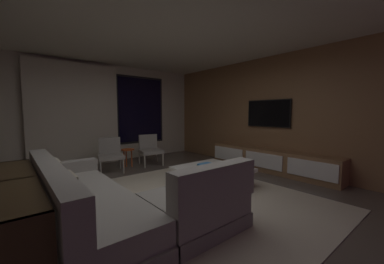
% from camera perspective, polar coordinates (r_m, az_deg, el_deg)
% --- Properties ---
extents(floor, '(9.20, 9.20, 0.00)m').
position_cam_1_polar(floor, '(3.58, -4.81, -17.51)').
color(floor, '#564C44').
extents(back_wall_with_window, '(6.60, 0.30, 2.70)m').
position_cam_1_polar(back_wall_with_window, '(6.60, -23.66, 4.33)').
color(back_wall_with_window, beige).
rests_on(back_wall_with_window, floor).
extents(media_wall, '(0.12, 7.80, 2.70)m').
position_cam_1_polar(media_wall, '(5.64, 21.59, 4.42)').
color(media_wall, '#8E6642').
rests_on(media_wall, floor).
extents(ceiling, '(8.20, 8.20, 0.00)m').
position_cam_1_polar(ceiling, '(3.57, -5.16, 26.85)').
color(ceiling, beige).
extents(area_rug, '(3.20, 3.80, 0.01)m').
position_cam_1_polar(area_rug, '(3.70, 0.76, -16.61)').
color(area_rug, beige).
rests_on(area_rug, floor).
extents(sectional_couch, '(1.98, 2.50, 0.82)m').
position_cam_1_polar(sectional_couch, '(2.90, -19.19, -17.10)').
color(sectional_couch, gray).
rests_on(sectional_couch, floor).
extents(coffee_table, '(1.16, 1.16, 0.36)m').
position_cam_1_polar(coffee_table, '(4.22, 5.26, -11.29)').
color(coffee_table, '#41301B').
rests_on(coffee_table, floor).
extents(book_stack_on_coffee_table, '(0.27, 0.22, 0.07)m').
position_cam_1_polar(book_stack_on_coffee_table, '(4.19, 3.37, -8.49)').
color(book_stack_on_coffee_table, '#838455').
rests_on(book_stack_on_coffee_table, coffee_table).
extents(accent_chair_near_window, '(0.64, 0.66, 0.78)m').
position_cam_1_polar(accent_chair_near_window, '(6.03, -10.70, -4.03)').
color(accent_chair_near_window, '#B2ADA0').
rests_on(accent_chair_near_window, floor).
extents(accent_chair_by_curtain, '(0.66, 0.68, 0.78)m').
position_cam_1_polar(accent_chair_by_curtain, '(5.58, -20.08, -4.98)').
color(accent_chair_by_curtain, '#B2ADA0').
rests_on(accent_chair_by_curtain, floor).
extents(side_stool, '(0.32, 0.32, 0.46)m').
position_cam_1_polar(side_stool, '(5.84, -16.08, -5.03)').
color(side_stool, '#BF4C1E').
rests_on(side_stool, floor).
extents(media_console, '(0.46, 3.10, 0.52)m').
position_cam_1_polar(media_console, '(5.53, 19.29, -6.96)').
color(media_console, '#8E6642').
rests_on(media_console, floor).
extents(mounted_tv, '(0.05, 1.12, 0.64)m').
position_cam_1_polar(mounted_tv, '(5.68, 18.84, 4.51)').
color(mounted_tv, black).
extents(console_table_behind_couch, '(0.40, 2.10, 0.74)m').
position_cam_1_polar(console_table_behind_couch, '(2.83, -38.57, -15.83)').
color(console_table_behind_couch, '#41301B').
rests_on(console_table_behind_couch, floor).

